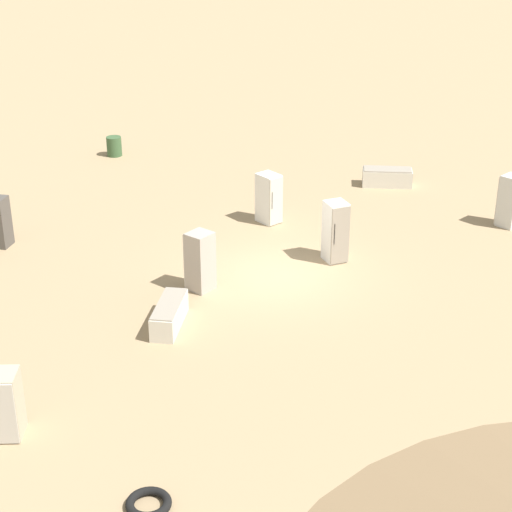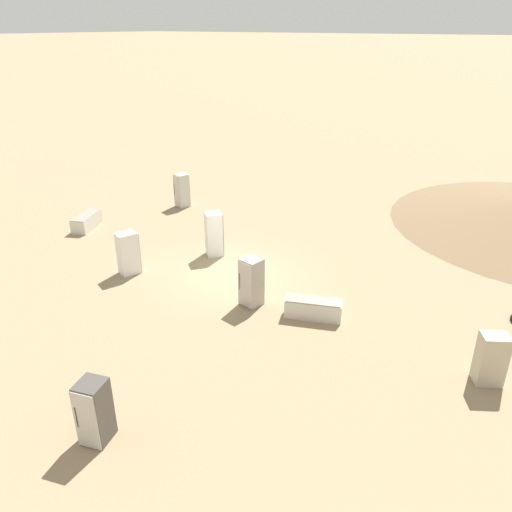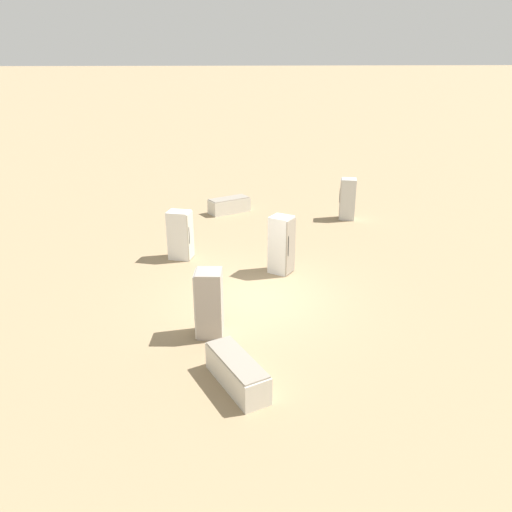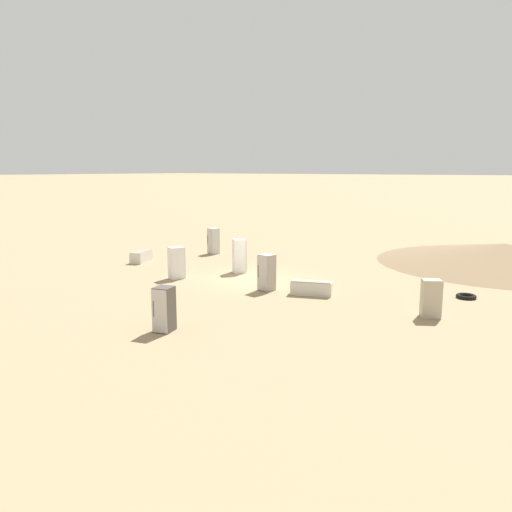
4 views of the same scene
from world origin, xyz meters
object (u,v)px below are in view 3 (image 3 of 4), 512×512
object	(u,v)px
discarded_fridge_2	(209,303)
discarded_fridge_3	(237,372)
discarded_fridge_5	(347,199)
discarded_fridge_6	(282,245)
discarded_fridge_1	(229,205)
discarded_fridge_0	(180,235)

from	to	relation	value
discarded_fridge_2	discarded_fridge_3	bearing A→B (deg)	-159.35
discarded_fridge_3	discarded_fridge_5	bearing A→B (deg)	40.49
discarded_fridge_3	discarded_fridge_5	size ratio (longest dim) A/B	1.12
discarded_fridge_6	discarded_fridge_3	bearing A→B (deg)	19.33
discarded_fridge_1	discarded_fridge_6	distance (m)	7.24
discarded_fridge_0	discarded_fridge_5	bearing A→B (deg)	137.00
discarded_fridge_2	discarded_fridge_5	world-z (taller)	discarded_fridge_5
discarded_fridge_1	discarded_fridge_2	size ratio (longest dim) A/B	1.14
discarded_fridge_5	discarded_fridge_6	world-z (taller)	discarded_fridge_6
discarded_fridge_0	discarded_fridge_5	world-z (taller)	discarded_fridge_5
discarded_fridge_2	discarded_fridge_6	xyz separation A→B (m)	(3.70, -2.57, 0.08)
discarded_fridge_0	discarded_fridge_5	xyz separation A→B (m)	(3.68, -7.24, 0.04)
discarded_fridge_0	discarded_fridge_3	xyz separation A→B (m)	(-7.68, -1.17, -0.52)
discarded_fridge_1	discarded_fridge_6	bearing A→B (deg)	164.16
discarded_fridge_0	discarded_fridge_6	bearing A→B (deg)	82.24
discarded_fridge_0	discarded_fridge_1	bearing A→B (deg)	177.89
discarded_fridge_0	discarded_fridge_2	distance (m)	5.48
discarded_fridge_1	discarded_fridge_3	size ratio (longest dim) A/B	1.00
discarded_fridge_0	discarded_fridge_1	distance (m)	5.85
discarded_fridge_2	discarded_fridge_0	bearing A→B (deg)	16.45
discarded_fridge_2	discarded_fridge_6	world-z (taller)	discarded_fridge_6
discarded_fridge_2	discarded_fridge_6	distance (m)	4.51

